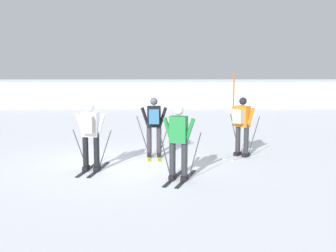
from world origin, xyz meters
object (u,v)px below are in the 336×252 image
skier_white (90,133)px  trail_marker_pole (234,100)px  skier_orange (242,124)px  skier_green (179,141)px  skier_black (154,124)px

skier_white → trail_marker_pole: trail_marker_pole is taller
skier_orange → skier_green: (-1.90, -2.46, -0.04)m
skier_green → trail_marker_pole: size_ratio=0.74×
skier_orange → skier_green: size_ratio=1.00×
skier_orange → skier_white: same height
skier_black → skier_white: bearing=-133.6°
skier_green → skier_white: same height
skier_white → skier_black: (1.53, 1.60, 0.00)m
skier_orange → skier_green: 3.11m
skier_white → skier_black: same height
trail_marker_pole → skier_black: bearing=-118.0°
skier_orange → skier_green: same height
skier_white → skier_green: bearing=-21.8°
skier_orange → skier_black: (-2.50, -0.01, -0.00)m
skier_orange → skier_black: 2.50m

